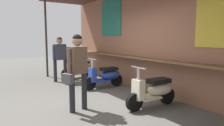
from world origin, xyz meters
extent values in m
plane|color=#56544F|center=(0.00, 0.00, 0.00)|extent=(26.91, 26.91, 0.00)
cube|color=#8C5B44|center=(0.00, 2.02, 1.64)|extent=(9.61, 0.25, 3.27)
cube|color=brown|center=(0.00, 1.72, 1.01)|extent=(8.65, 0.36, 0.05)
cube|color=#236B5B|center=(-2.06, 1.89, 2.35)|extent=(1.30, 0.02, 1.34)
cube|color=gold|center=(2.17, 1.89, 2.14)|extent=(1.24, 0.02, 1.52)
cylinder|color=#332D28|center=(-4.04, 0.01, 1.59)|extent=(0.08, 0.08, 3.18)
ellipsoid|color=gold|center=(-3.20, 1.25, 0.40)|extent=(0.43, 0.73, 0.30)
cube|color=black|center=(-3.20, 1.20, 0.60)|extent=(0.34, 0.57, 0.10)
cube|color=gold|center=(-3.18, 0.90, 0.25)|extent=(0.41, 0.53, 0.04)
cube|color=gold|center=(-3.16, 0.60, 0.47)|extent=(0.29, 0.18, 0.44)
cylinder|color=#B7B7BC|center=(-3.16, 0.60, 0.60)|extent=(0.07, 0.07, 0.70)
cylinder|color=#B7B7BC|center=(-3.16, 0.60, 0.95)|extent=(0.46, 0.07, 0.04)
cylinder|color=black|center=(-3.15, 0.50, 0.20)|extent=(0.13, 0.41, 0.40)
cylinder|color=black|center=(-3.22, 1.50, 0.20)|extent=(0.13, 0.41, 0.40)
ellipsoid|color=#233D9E|center=(-1.08, 1.25, 0.40)|extent=(0.38, 0.70, 0.30)
cube|color=black|center=(-1.08, 1.20, 0.60)|extent=(0.30, 0.55, 0.10)
cube|color=#233D9E|center=(-1.08, 0.90, 0.25)|extent=(0.38, 0.50, 0.04)
cube|color=#233D9E|center=(-1.08, 0.60, 0.47)|extent=(0.28, 0.16, 0.44)
cylinder|color=#B7B7BC|center=(-1.08, 0.60, 0.60)|extent=(0.07, 0.07, 0.70)
cylinder|color=#B7B7BC|center=(-1.08, 0.60, 0.95)|extent=(0.46, 0.04, 0.04)
cylinder|color=black|center=(-1.08, 0.50, 0.20)|extent=(0.10, 0.40, 0.40)
cylinder|color=black|center=(-1.08, 1.50, 0.20)|extent=(0.10, 0.40, 0.40)
ellipsoid|color=beige|center=(1.12, 1.25, 0.40)|extent=(0.39, 0.71, 0.30)
cube|color=black|center=(1.12, 1.20, 0.60)|extent=(0.31, 0.55, 0.10)
cube|color=beige|center=(1.11, 0.90, 0.25)|extent=(0.39, 0.51, 0.04)
cube|color=beige|center=(1.11, 0.60, 0.47)|extent=(0.28, 0.16, 0.44)
cylinder|color=#B7B7BC|center=(1.11, 0.60, 0.60)|extent=(0.07, 0.07, 0.70)
cylinder|color=#B7B7BC|center=(1.11, 0.60, 0.95)|extent=(0.46, 0.04, 0.04)
cylinder|color=black|center=(1.11, 0.50, 0.20)|extent=(0.11, 0.40, 0.40)
cylinder|color=black|center=(1.12, 1.50, 0.20)|extent=(0.11, 0.40, 0.40)
cylinder|color=#232328|center=(-2.86, -0.02, 0.40)|extent=(0.12, 0.12, 0.81)
cylinder|color=#232328|center=(-2.73, 0.32, 0.40)|extent=(0.12, 0.12, 0.81)
cube|color=#383D4C|center=(-2.79, 0.15, 1.09)|extent=(0.28, 0.44, 0.57)
sphere|color=#A37556|center=(-2.79, 0.15, 1.50)|extent=(0.22, 0.22, 0.22)
sphere|color=#472D19|center=(-2.79, 0.15, 1.54)|extent=(0.20, 0.20, 0.20)
cylinder|color=#383D4C|center=(-2.74, -0.09, 1.07)|extent=(0.08, 0.08, 0.54)
cylinder|color=#383D4C|center=(-2.84, 0.39, 1.07)|extent=(0.08, 0.08, 0.54)
cube|color=brown|center=(-2.88, 0.45, 0.75)|extent=(0.28, 0.15, 0.20)
cylinder|color=#232328|center=(0.38, -0.35, 0.41)|extent=(0.12, 0.12, 0.82)
cylinder|color=#232328|center=(0.44, -0.66, 0.41)|extent=(0.12, 0.12, 0.82)
cube|color=brown|center=(0.41, -0.50, 1.11)|extent=(0.34, 0.46, 0.58)
sphere|color=#A37556|center=(0.41, -0.50, 1.52)|extent=(0.22, 0.22, 0.22)
sphere|color=black|center=(0.41, -0.50, 1.56)|extent=(0.20, 0.20, 0.20)
cylinder|color=brown|center=(0.32, -0.28, 1.09)|extent=(0.08, 0.08, 0.55)
cylinder|color=brown|center=(0.50, -0.73, 1.09)|extent=(0.08, 0.08, 0.55)
cube|color=#4C4C51|center=(0.55, -0.79, 0.76)|extent=(0.28, 0.19, 0.20)
camera|label=1|loc=(4.45, -2.20, 1.57)|focal=32.62mm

